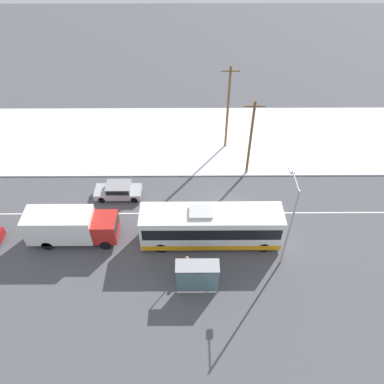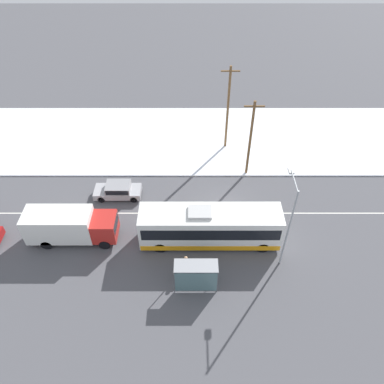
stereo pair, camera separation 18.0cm
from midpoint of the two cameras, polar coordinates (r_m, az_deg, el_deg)
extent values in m
plane|color=#4C4C51|center=(33.37, 4.95, -3.22)|extent=(120.00, 120.00, 0.00)
cube|color=silver|center=(42.06, 3.87, 8.16)|extent=(80.00, 12.83, 0.12)
cube|color=silver|center=(33.37, 4.95, -3.21)|extent=(60.00, 0.12, 0.00)
cube|color=white|center=(29.89, 2.74, -5.20)|extent=(11.18, 2.55, 2.95)
cube|color=black|center=(29.63, 2.76, -4.74)|extent=(10.73, 2.57, 1.12)
cube|color=orange|center=(30.80, 2.67, -6.70)|extent=(11.07, 2.57, 0.53)
cube|color=#B2B2B2|center=(28.69, 1.17, -3.08)|extent=(1.80, 1.40, 0.24)
cylinder|color=black|center=(30.61, 10.69, -8.22)|extent=(1.00, 0.28, 1.00)
cylinder|color=black|center=(32.05, 10.11, -5.07)|extent=(1.00, 0.28, 1.00)
cylinder|color=black|center=(30.17, -4.92, -8.40)|extent=(1.00, 0.28, 1.00)
cylinder|color=black|center=(31.63, -4.69, -5.19)|extent=(1.00, 0.28, 1.00)
cube|color=silver|center=(31.80, -19.62, -4.77)|extent=(5.32, 2.30, 2.44)
cube|color=red|center=(30.99, -13.18, -5.23)|extent=(1.90, 2.18, 1.90)
cube|color=black|center=(30.52, -11.58, -4.78)|extent=(0.06, 1.96, 0.84)
cylinder|color=black|center=(31.08, -13.19, -7.86)|extent=(0.90, 0.26, 0.90)
cylinder|color=black|center=(32.38, -12.61, -5.07)|extent=(0.90, 0.26, 0.90)
cylinder|color=black|center=(32.44, -21.33, -7.56)|extent=(0.90, 0.26, 0.90)
cylinder|color=black|center=(33.69, -20.42, -4.90)|extent=(0.90, 0.26, 0.90)
cube|color=#9E9EA3|center=(35.12, -11.32, -0.01)|extent=(4.25, 1.80, 0.60)
cube|color=gray|center=(34.70, -11.28, 0.72)|extent=(2.21, 1.66, 0.60)
cube|color=black|center=(34.69, -11.28, 0.73)|extent=(2.04, 1.69, 0.48)
cylinder|color=black|center=(35.00, -13.75, -1.14)|extent=(0.64, 0.22, 0.64)
cylinder|color=black|center=(36.12, -13.32, 0.60)|extent=(0.64, 0.22, 0.64)
cylinder|color=black|center=(34.43, -8.96, -1.14)|extent=(0.64, 0.22, 0.64)
cylinder|color=black|center=(35.57, -8.68, 0.63)|extent=(0.64, 0.22, 0.64)
cylinder|color=#23232D|center=(28.95, -1.19, -11.55)|extent=(0.13, 0.13, 0.84)
cylinder|color=#23232D|center=(28.95, -0.67, -11.55)|extent=(0.13, 0.13, 0.84)
cube|color=brown|center=(28.33, -0.95, -10.65)|extent=(0.44, 0.24, 0.69)
sphere|color=tan|center=(27.94, -0.96, -10.06)|extent=(0.29, 0.29, 0.29)
cylinder|color=brown|center=(28.37, -1.51, -10.70)|extent=(0.11, 0.11, 0.66)
cylinder|color=brown|center=(28.36, -0.39, -10.70)|extent=(0.11, 0.11, 0.66)
cube|color=gray|center=(26.68, 0.63, -11.15)|extent=(3.12, 1.20, 0.06)
cube|color=slate|center=(27.31, 0.63, -13.58)|extent=(3.00, 0.04, 2.16)
cylinder|color=#474C51|center=(28.01, -2.58, -11.67)|extent=(0.08, 0.08, 2.34)
cylinder|color=#474C51|center=(28.05, 3.77, -11.63)|extent=(0.08, 0.08, 2.34)
cylinder|color=#474C51|center=(27.37, -2.65, -13.58)|extent=(0.08, 0.08, 2.34)
cylinder|color=#474C51|center=(27.41, 3.90, -13.54)|extent=(0.08, 0.08, 2.34)
cylinder|color=#9EA3A8|center=(27.71, 14.42, -5.59)|extent=(0.14, 0.14, 7.63)
cylinder|color=#9EA3A8|center=(25.98, 15.31, 1.69)|extent=(0.10, 2.29, 0.10)
cube|color=silver|center=(26.87, 14.80, 3.19)|extent=(0.36, 0.60, 0.16)
cylinder|color=brown|center=(35.25, 8.74, 7.87)|extent=(0.24, 0.24, 8.01)
cube|color=brown|center=(33.39, 9.38, 12.79)|extent=(1.80, 0.12, 0.12)
cylinder|color=brown|center=(38.48, 5.33, 12.41)|extent=(0.24, 0.24, 9.11)
cube|color=brown|center=(36.60, 5.75, 17.88)|extent=(1.80, 0.12, 0.12)
camera|label=1|loc=(0.09, -90.16, -0.14)|focal=35.00mm
camera|label=2|loc=(0.09, 89.84, 0.14)|focal=35.00mm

